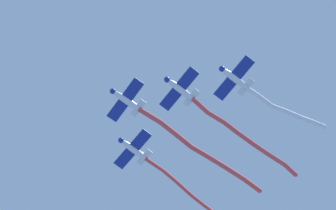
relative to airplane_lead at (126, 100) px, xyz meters
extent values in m
ellipsoid|color=silver|center=(0.02, 0.13, -0.01)|extent=(1.97, 5.41, 1.08)
sphere|color=navy|center=(-0.41, -2.36, -0.01)|extent=(1.06, 1.06, 0.92)
ellipsoid|color=#1E2847|center=(-0.09, -0.52, 0.39)|extent=(0.94, 1.43, 0.58)
cube|color=navy|center=(-0.01, -0.05, -0.16)|extent=(7.90, 3.09, 0.14)
cube|color=silver|center=(0.40, 2.32, 0.08)|extent=(3.14, 1.51, 0.12)
cube|color=navy|center=(0.38, 2.22, 0.65)|extent=(0.35, 1.21, 1.49)
cylinder|color=#DB4C4C|center=(0.88, 4.56, -0.07)|extent=(1.59, 3.82, 0.81)
cylinder|color=#DB4C4C|center=(1.42, 8.02, -0.01)|extent=(1.33, 3.35, 1.17)
cylinder|color=#DB4C4C|center=(1.68, 11.23, 0.06)|extent=(1.13, 3.20, 0.93)
cylinder|color=#DB4C4C|center=(2.18, 14.58, 0.18)|extent=(1.73, 3.74, 1.19)
cylinder|color=#DB4C4C|center=(2.92, 17.99, 0.26)|extent=(1.56, 3.44, 0.90)
cylinder|color=#DB4C4C|center=(3.58, 21.40, 0.41)|extent=(1.67, 3.70, 1.44)
cylinder|color=#DB4C4C|center=(4.06, 24.99, 0.74)|extent=(1.50, 3.73, 1.42)
sphere|color=#DB4C4C|center=(0.47, 2.74, -0.07)|extent=(0.80, 0.80, 0.80)
sphere|color=#DB4C4C|center=(1.28, 6.39, -0.07)|extent=(0.80, 0.80, 0.80)
sphere|color=#DB4C4C|center=(1.56, 9.66, 0.05)|extent=(0.80, 0.80, 0.80)
sphere|color=#DB4C4C|center=(1.80, 12.79, 0.08)|extent=(0.80, 0.80, 0.80)
sphere|color=#DB4C4C|center=(2.56, 16.36, 0.29)|extent=(0.80, 0.80, 0.80)
sphere|color=#DB4C4C|center=(3.29, 19.62, 0.24)|extent=(0.80, 0.80, 0.80)
sphere|color=#DB4C4C|center=(3.87, 23.17, 0.59)|extent=(0.80, 0.80, 0.80)
sphere|color=#DB4C4C|center=(4.26, 26.80, 0.89)|extent=(0.80, 0.80, 0.80)
ellipsoid|color=silver|center=(7.20, 4.63, -0.01)|extent=(1.79, 5.40, 1.08)
sphere|color=navy|center=(6.86, 2.12, -0.01)|extent=(1.04, 1.04, 0.92)
ellipsoid|color=#1E2847|center=(7.11, 3.97, 0.39)|extent=(0.90, 1.41, 0.58)
cube|color=navy|center=(7.18, 4.45, -0.16)|extent=(7.88, 2.83, 0.14)
cube|color=silver|center=(7.51, 6.83, 0.08)|extent=(3.12, 1.41, 0.12)
cube|color=navy|center=(7.49, 6.73, 0.65)|extent=(0.31, 1.21, 1.49)
cylinder|color=#DB4C4C|center=(7.65, 8.76, -0.20)|extent=(1.20, 3.08, 1.29)
cylinder|color=#DB4C4C|center=(8.09, 11.79, -0.31)|extent=(1.48, 3.23, 0.83)
cylinder|color=#DB4C4C|center=(8.64, 14.69, -0.40)|extent=(1.39, 2.88, 1.23)
cylinder|color=#DB4C4C|center=(9.12, 17.60, -0.66)|extent=(1.55, 3.21, 1.31)
cylinder|color=#DB4C4C|center=(9.68, 20.53, -0.95)|extent=(1.55, 2.96, 1.25)
cylinder|color=#DB4C4C|center=(10.34, 23.40, -1.26)|extent=(1.68, 3.14, 1.31)
cylinder|color=#DB4C4C|center=(10.75, 26.14, -1.45)|extent=(1.07, 2.55, 1.01)
sphere|color=#DB4C4C|center=(7.56, 7.25, -0.07)|extent=(0.74, 0.74, 0.74)
sphere|color=#DB4C4C|center=(7.74, 10.26, -0.33)|extent=(0.74, 0.74, 0.74)
sphere|color=#DB4C4C|center=(8.45, 13.32, -0.29)|extent=(0.74, 0.74, 0.74)
sphere|color=#DB4C4C|center=(8.84, 16.07, -0.51)|extent=(0.74, 0.74, 0.74)
sphere|color=#DB4C4C|center=(9.39, 19.13, -0.82)|extent=(0.74, 0.74, 0.74)
sphere|color=#DB4C4C|center=(9.98, 21.93, -1.09)|extent=(0.74, 0.74, 0.74)
sphere|color=#DB4C4C|center=(10.70, 24.88, -1.43)|extent=(0.74, 0.74, 0.74)
sphere|color=#DB4C4C|center=(10.79, 27.40, -1.47)|extent=(0.74, 0.74, 0.74)
ellipsoid|color=silver|center=(-5.21, 6.80, 0.29)|extent=(1.66, 5.39, 1.08)
sphere|color=navy|center=(-5.49, 4.29, 0.29)|extent=(1.02, 1.02, 0.92)
ellipsoid|color=#1E2847|center=(-5.28, 6.14, 0.69)|extent=(0.86, 1.40, 0.58)
cube|color=navy|center=(-5.23, 6.62, 0.14)|extent=(7.86, 2.65, 0.14)
cube|color=silver|center=(-4.96, 9.01, 0.38)|extent=(3.10, 1.34, 0.12)
cube|color=navy|center=(-4.97, 8.91, 0.95)|extent=(0.28, 1.21, 1.49)
cylinder|color=#DB4C4C|center=(-4.68, 11.12, 0.31)|extent=(1.23, 3.46, 0.96)
cylinder|color=#DB4C4C|center=(-4.44, 14.42, 0.54)|extent=(0.69, 3.28, 0.94)
cylinder|color=#DB4C4C|center=(-4.44, 17.73, 0.76)|extent=(0.70, 3.44, 0.83)
cylinder|color=#DB4C4C|center=(-4.33, 20.97, 0.85)|extent=(0.89, 3.11, 0.69)
sphere|color=#DB4C4C|center=(-4.91, 9.43, 0.23)|extent=(0.61, 0.61, 0.61)
sphere|color=#DB4C4C|center=(-4.46, 12.80, 0.40)|extent=(0.61, 0.61, 0.61)
sphere|color=#DB4C4C|center=(-4.43, 16.03, 0.68)|extent=(0.61, 0.61, 0.61)
sphere|color=#DB4C4C|center=(-4.45, 19.44, 0.84)|extent=(0.61, 0.61, 0.61)
sphere|color=#DB4C4C|center=(-4.22, 22.50, 0.86)|extent=(0.61, 0.61, 0.61)
ellipsoid|color=silver|center=(14.39, 9.13, -0.31)|extent=(1.83, 5.40, 1.08)
sphere|color=navy|center=(14.03, 6.62, -0.31)|extent=(1.04, 1.04, 0.92)
ellipsoid|color=#1E2847|center=(14.29, 8.47, 0.09)|extent=(0.90, 1.41, 0.58)
cube|color=navy|center=(14.36, 8.95, -0.46)|extent=(7.89, 2.89, 0.14)
cube|color=silver|center=(14.70, 11.33, -0.22)|extent=(3.12, 1.43, 0.12)
cube|color=navy|center=(14.69, 11.23, 0.35)|extent=(0.32, 1.21, 1.49)
cylinder|color=white|center=(14.93, 12.89, -0.04)|extent=(1.30, 2.51, 1.61)
cylinder|color=white|center=(15.27, 15.42, 0.51)|extent=(1.34, 2.91, 1.45)
cylinder|color=white|center=(15.93, 17.99, 0.89)|extent=(1.86, 2.67, 1.22)
cylinder|color=white|center=(16.89, 20.35, 1.07)|extent=(1.63, 2.61, 0.80)
cylinder|color=white|center=(17.76, 22.55, 1.35)|extent=(1.77, 2.37, 1.50)
cylinder|color=white|center=(18.61, 24.64, 1.64)|extent=(1.60, 2.41, 0.81)
sphere|color=white|center=(14.77, 11.75, -0.37)|extent=(0.73, 0.73, 0.73)
sphere|color=white|center=(15.10, 14.03, 0.28)|extent=(0.73, 0.73, 0.73)
sphere|color=white|center=(15.43, 16.80, 0.73)|extent=(0.73, 0.73, 0.73)
sphere|color=white|center=(16.43, 19.18, 1.04)|extent=(0.73, 0.73, 0.73)
sphere|color=white|center=(17.35, 21.52, 1.09)|extent=(0.73, 0.73, 0.73)
sphere|color=white|center=(18.17, 23.57, 1.62)|extent=(0.73, 0.73, 0.73)
sphere|color=white|center=(19.06, 25.70, 1.67)|extent=(0.73, 0.73, 0.73)
camera|label=1|loc=(23.23, -14.45, -77.82)|focal=57.06mm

